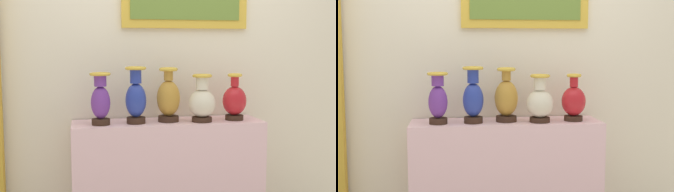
{
  "view_description": "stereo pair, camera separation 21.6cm",
  "coord_description": "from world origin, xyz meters",
  "views": [
    {
      "loc": [
        -0.57,
        -2.89,
        1.5
      ],
      "look_at": [
        0.0,
        0.0,
        1.17
      ],
      "focal_mm": 46.56,
      "sensor_mm": 36.0,
      "label": 1
    },
    {
      "loc": [
        -0.35,
        -2.93,
        1.5
      ],
      "look_at": [
        0.0,
        0.0,
        1.17
      ],
      "focal_mm": 46.56,
      "sensor_mm": 36.0,
      "label": 2
    }
  ],
  "objects": [
    {
      "name": "vase_ivory",
      "position": [
        0.22,
        -0.06,
        1.14
      ],
      "size": [
        0.18,
        0.18,
        0.32
      ],
      "color": "#382319",
      "rests_on": "display_shelf"
    },
    {
      "name": "vase_crimson",
      "position": [
        0.46,
        -0.04,
        1.14
      ],
      "size": [
        0.17,
        0.17,
        0.32
      ],
      "color": "#382319",
      "rests_on": "display_shelf"
    },
    {
      "name": "back_wall",
      "position": [
        0.0,
        0.24,
        1.56
      ],
      "size": [
        3.47,
        0.14,
        3.09
      ],
      "color": "beige",
      "rests_on": "ground_plane"
    },
    {
      "name": "vase_cobalt",
      "position": [
        -0.23,
        -0.05,
        1.17
      ],
      "size": [
        0.14,
        0.14,
        0.38
      ],
      "color": "#382319",
      "rests_on": "display_shelf"
    },
    {
      "name": "vase_ochre",
      "position": [
        -0.0,
        -0.01,
        1.16
      ],
      "size": [
        0.16,
        0.16,
        0.37
      ],
      "color": "#382319",
      "rests_on": "display_shelf"
    },
    {
      "name": "vase_violet",
      "position": [
        -0.46,
        -0.05,
        1.16
      ],
      "size": [
        0.14,
        0.14,
        0.34
      ],
      "color": "#382319",
      "rests_on": "display_shelf"
    },
    {
      "name": "display_shelf",
      "position": [
        0.0,
        0.0,
        0.5
      ],
      "size": [
        1.3,
        0.36,
        1.0
      ],
      "primitive_type": "cube",
      "color": "beige",
      "rests_on": "ground_plane"
    }
  ]
}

